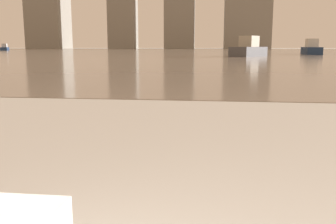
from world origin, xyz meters
name	(u,v)px	position (x,y,z in m)	size (l,w,h in m)	color
harbor_water	(212,52)	(0.00, 62.00, 0.01)	(180.00, 110.00, 0.01)	gray
harbor_boat_0	(249,49)	(3.49, 35.34, 0.66)	(3.81, 5.13, 1.84)	#4C4C51
harbor_boat_1	(311,49)	(11.09, 43.98, 0.62)	(1.88, 4.70, 1.73)	navy
harbor_boat_2	(5,48)	(-41.85, 72.52, 0.49)	(2.55, 3.86, 1.37)	navy
skyline_tower_1	(123,4)	(-28.32, 118.00, 13.59)	(8.35, 6.66, 27.17)	gray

